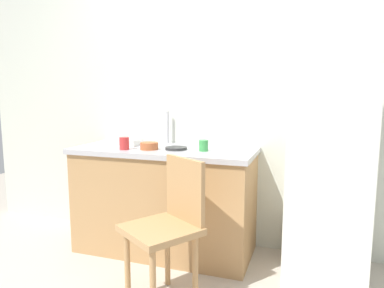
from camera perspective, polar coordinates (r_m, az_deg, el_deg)
The scene contains 11 objects.
back_wall at distance 2.99m, azimuth 5.25°, elevation 9.28°, with size 4.80×0.10×2.69m, color silver.
cabinet_base at distance 2.92m, azimuth -4.39°, elevation -9.34°, with size 1.41×0.60×0.81m, color tan.
countertop at distance 2.82m, azimuth -4.49°, elevation -1.04°, with size 1.45×0.64×0.04m, color #B7B7BC.
faucet at distance 3.06m, azimuth -3.97°, elevation 2.68°, with size 0.02×0.02×0.28m, color #B7B7BC.
refrigerator at distance 2.60m, azimuth 20.96°, elevation -4.76°, with size 0.52×0.63×1.45m, color silver.
chair at distance 2.21m, azimuth -3.78°, elevation -12.65°, with size 0.55×0.55×0.89m.
dish_tray at distance 3.04m, azimuth -10.91°, elevation 0.36°, with size 0.28×0.20×0.05m, color white.
terracotta_bowl at distance 2.75m, azimuth -6.95°, elevation -0.31°, with size 0.14×0.14×0.05m, color #B25B33.
hotplate at distance 2.73m, azimuth -2.59°, elevation -0.70°, with size 0.17×0.17×0.02m, color #2D2D2D.
cup_red at distance 2.77m, azimuth -10.92°, elevation 0.10°, with size 0.08×0.08×0.10m, color red.
cup_green at distance 2.65m, azimuth 1.89°, elevation -0.24°, with size 0.07×0.07×0.08m, color green.
Camera 1 is at (0.70, -1.91, 1.29)m, focal length 32.91 mm.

